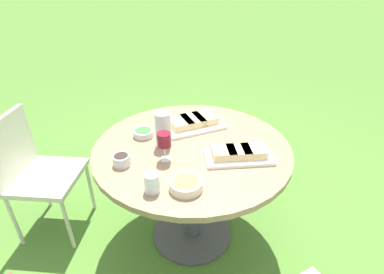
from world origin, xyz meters
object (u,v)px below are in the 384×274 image
wine_glass (164,141)px  water_pitcher (163,130)px  chair_near_left (33,168)px  dining_table (192,163)px

wine_glass → water_pitcher: bearing=-32.2°
chair_near_left → wine_glass: bearing=-144.2°
dining_table → water_pitcher: bearing=49.3°
chair_near_left → wine_glass: 1.01m
wine_glass → chair_near_left: bearing=35.8°
water_pitcher → dining_table: bearing=-130.7°
water_pitcher → wine_glass: water_pitcher is taller
dining_table → chair_near_left: bearing=45.6°
dining_table → wine_glass: bearing=95.0°
dining_table → water_pitcher: water_pitcher is taller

